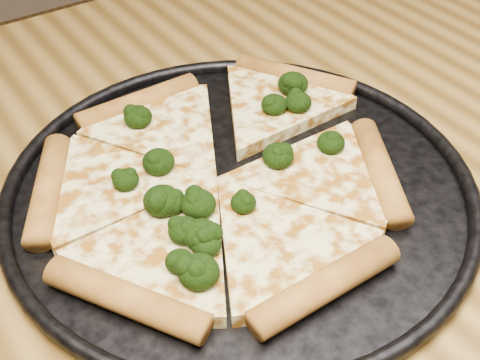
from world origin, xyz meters
TOP-DOWN VIEW (x-y plane):
  - dining_table at (0.00, 0.00)m, footprint 1.20×0.90m
  - pizza_pan at (0.09, 0.02)m, footprint 0.41×0.41m
  - pizza at (0.08, 0.04)m, footprint 0.37×0.32m
  - broccoli_florets at (0.07, 0.03)m, footprint 0.24×0.23m

SIDE VIEW (x-z plane):
  - dining_table at x=0.00m, z-range 0.28..1.03m
  - pizza_pan at x=0.09m, z-range 0.75..0.77m
  - pizza at x=0.08m, z-range 0.75..0.78m
  - broccoli_florets at x=0.07m, z-range 0.77..0.79m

